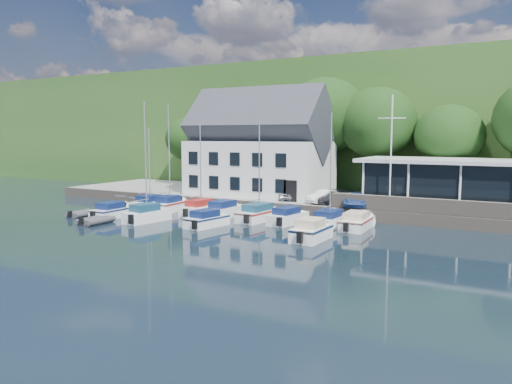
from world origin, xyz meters
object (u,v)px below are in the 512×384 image
flagpole (391,153)px  boat_r1_3 (224,208)px  car_blue (356,199)px  boat_r2_4 (311,229)px  boat_r1_5 (288,215)px  harbor_building (259,152)px  car_dgrey (328,197)px  boat_r1_6 (331,174)px  dinghy_0 (82,213)px  car_white (324,196)px  boat_r1_1 (169,163)px  car_silver (288,193)px  dinghy_1 (95,220)px  boat_r2_2 (207,218)px  boat_r2_0 (113,210)px  boat_r2_1 (146,166)px  boat_r1_2 (201,166)px  boat_r1_0 (149,165)px  boat_r1_4 (259,167)px  club_pavilion (440,183)px  boat_r1_7 (357,220)px

flagpole → boat_r1_3: 14.88m
car_blue → boat_r2_4: size_ratio=0.72×
car_blue → boat_r1_5: (-3.93, -5.37, -0.94)m
harbor_building → car_dgrey: 10.07m
boat_r1_6 → dinghy_0: bearing=-159.6°
dinghy_0 → car_white: bearing=31.4°
boat_r1_1 → boat_r1_6: size_ratio=1.11×
car_silver → dinghy_1: size_ratio=1.23×
harbor_building → boat_r2_2: 14.86m
boat_r2_0 → boat_r1_5: bearing=16.8°
boat_r1_5 → car_white: bearing=92.2°
car_white → car_blue: size_ratio=0.97×
dinghy_0 → boat_r2_2: bearing=4.0°
boat_r2_0 → boat_r2_1: (4.08, -0.21, 3.98)m
car_white → boat_r1_2: bearing=-128.5°
flagpole → boat_r1_5: 9.87m
boat_r1_1 → dinghy_1: 9.26m
boat_r1_1 → boat_r2_4: (16.67, -5.57, -3.78)m
car_blue → boat_r1_0: (-18.77, -4.92, 2.66)m
car_silver → boat_r1_4: 7.35m
car_silver → boat_r1_2: size_ratio=0.43×
car_blue → boat_r1_5: car_blue is taller
boat_r1_2 → boat_r2_1: 5.47m
car_silver → boat_r1_2: 8.99m
boat_r1_4 → boat_r2_1: size_ratio=0.97×
club_pavilion → car_silver: (-13.44, -2.08, -1.42)m
boat_r1_4 → dinghy_0: 16.27m
flagpole → boat_r1_0: size_ratio=1.09×
boat_r1_1 → boat_r2_1: (1.98, -5.44, 0.11)m
car_silver → boat_r1_4: boat_r1_4 is taller
boat_r1_1 → boat_r1_5: size_ratio=1.59×
boat_r1_5 → boat_r1_4: bearing=-174.8°
dinghy_1 → club_pavilion: bearing=34.0°
boat_r1_7 → club_pavilion: bearing=59.4°
club_pavilion → car_blue: size_ratio=3.54×
club_pavilion → dinghy_0: size_ratio=4.73×
boat_r1_2 → boat_r1_7: boat_r1_2 is taller
car_silver → car_blue: (7.23, -1.51, 0.01)m
dinghy_0 → dinghy_1: bearing=-29.9°
dinghy_0 → dinghy_1: size_ratio=0.92×
boat_r1_6 → dinghy_1: 19.14m
club_pavilion → boat_r1_3: 18.74m
dinghy_1 → boat_r2_0: bearing=108.9°
harbor_building → boat_r1_3: harbor_building is taller
boat_r1_2 → boat_r2_4: size_ratio=1.69×
boat_r2_0 → dinghy_0: (-2.76, -0.90, -0.36)m
car_dgrey → boat_r2_4: bearing=-71.4°
boat_r1_6 → dinghy_0: boat_r1_6 is taller
boat_r1_1 → boat_r1_3: (6.12, -0.12, -3.82)m
boat_r1_3 → boat_r1_7: size_ratio=1.02×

